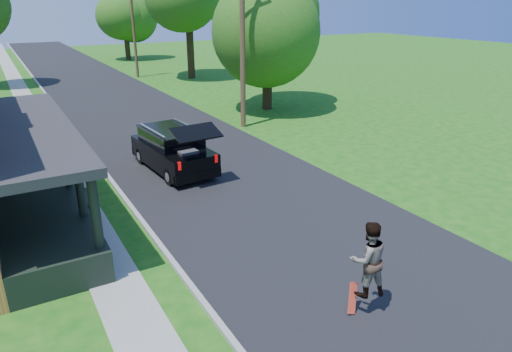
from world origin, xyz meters
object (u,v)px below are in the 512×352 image
black_suv (173,150)px  utility_pole_near (242,36)px  skateboarder (368,259)px  tree_right_near (267,20)px

black_suv → utility_pole_near: size_ratio=0.54×
skateboarder → black_suv: bearing=-73.3°
black_suv → skateboarder: bearing=-92.1°
utility_pole_near → tree_right_near: bearing=60.8°
skateboarder → utility_pole_near: bearing=-94.4°
tree_right_near → skateboarder: bearing=-115.1°
tree_right_near → utility_pole_near: size_ratio=0.94×
black_suv → utility_pole_near: (5.90, 4.77, 4.02)m
skateboarder → tree_right_near: tree_right_near is taller
skateboarder → utility_pole_near: 17.18m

